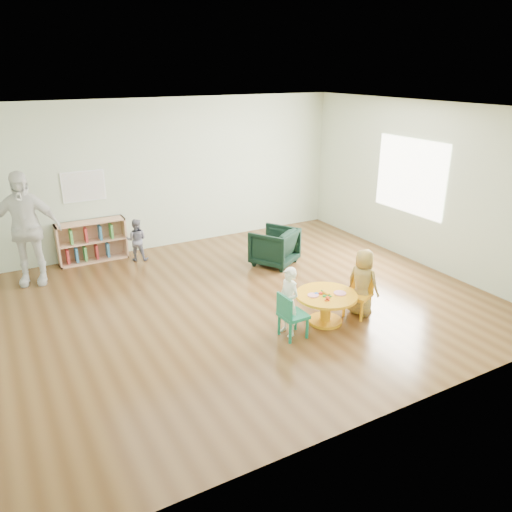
# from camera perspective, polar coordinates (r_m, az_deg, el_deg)

# --- Properties ---
(room) EXTENTS (7.10, 7.00, 2.80)m
(room) POSITION_cam_1_polar(r_m,az_deg,el_deg) (6.92, -1.38, 8.98)
(room) COLOR #54361A
(room) RESTS_ON ground
(activity_table) EXTENTS (0.85, 0.85, 0.47)m
(activity_table) POSITION_cam_1_polar(r_m,az_deg,el_deg) (6.91, 8.01, -5.32)
(activity_table) COLOR #F0A114
(activity_table) RESTS_ON ground
(kid_chair_left) EXTENTS (0.33, 0.33, 0.61)m
(kid_chair_left) POSITION_cam_1_polar(r_m,az_deg,el_deg) (6.47, 3.96, -6.69)
(kid_chair_left) COLOR #167D5B
(kid_chair_left) RESTS_ON ground
(kid_chair_right) EXTENTS (0.44, 0.44, 0.63)m
(kid_chair_right) POSITION_cam_1_polar(r_m,az_deg,el_deg) (7.19, 11.72, -4.10)
(kid_chair_right) COLOR #F0A114
(kid_chair_right) RESTS_ON ground
(bookshelf) EXTENTS (1.20, 0.30, 0.75)m
(bookshelf) POSITION_cam_1_polar(r_m,az_deg,el_deg) (9.46, -18.33, 1.60)
(bookshelf) COLOR tan
(bookshelf) RESTS_ON ground
(alphabet_poster) EXTENTS (0.74, 0.01, 0.54)m
(alphabet_poster) POSITION_cam_1_polar(r_m,az_deg,el_deg) (9.32, -19.10, 7.55)
(alphabet_poster) COLOR white
(alphabet_poster) RESTS_ON ground
(armchair) EXTENTS (0.97, 0.98, 0.66)m
(armchair) POSITION_cam_1_polar(r_m,az_deg,el_deg) (8.83, 2.11, 1.07)
(armchair) COLOR black
(armchair) RESTS_ON ground
(child_left) EXTENTS (0.27, 0.37, 0.93)m
(child_left) POSITION_cam_1_polar(r_m,az_deg,el_deg) (6.49, 3.74, -5.22)
(child_left) COLOR white
(child_left) RESTS_ON ground
(child_right) EXTENTS (0.46, 0.55, 0.97)m
(child_right) POSITION_cam_1_polar(r_m,az_deg,el_deg) (7.15, 12.09, -2.98)
(child_right) COLOR yellow
(child_right) RESTS_ON ground
(toddler) EXTENTS (0.47, 0.43, 0.77)m
(toddler) POSITION_cam_1_polar(r_m,az_deg,el_deg) (9.25, -13.50, 1.81)
(toddler) COLOR #17173A
(toddler) RESTS_ON ground
(adult_caretaker) EXTENTS (1.16, 0.73, 1.85)m
(adult_caretaker) POSITION_cam_1_polar(r_m,az_deg,el_deg) (8.67, -24.91, 2.85)
(adult_caretaker) COLOR white
(adult_caretaker) RESTS_ON ground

